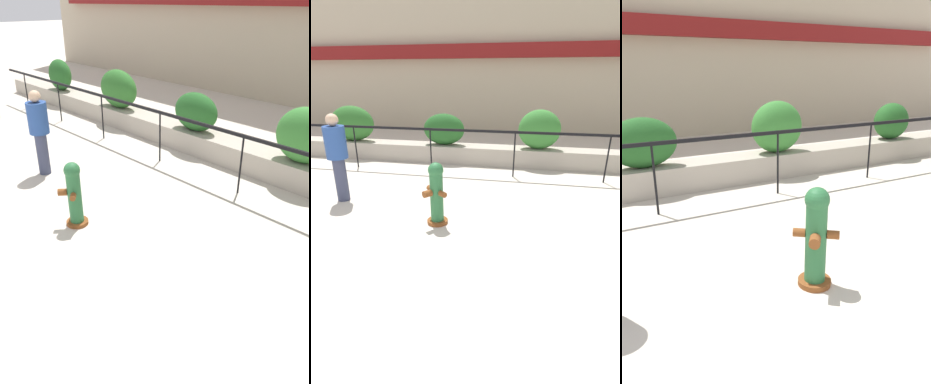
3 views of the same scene
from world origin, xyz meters
TOP-DOWN VIEW (x-y plane):
  - planter_wall_low at (0.00, 6.00)m, footprint 18.00×0.70m
  - fence_railing_segment at (-0.00, 4.90)m, footprint 15.00×0.05m
  - hedge_bush_2 at (0.05, 6.00)m, footprint 1.20×0.61m
  - hedge_bush_3 at (2.73, 6.00)m, footprint 1.12×0.70m
  - hedge_bush_4 at (5.95, 6.00)m, footprint 0.95×0.69m
  - fire_hydrant at (1.02, 2.07)m, footprint 0.49×0.49m

SIDE VIEW (x-z plane):
  - planter_wall_low at x=0.00m, z-range 0.00..0.50m
  - fire_hydrant at x=1.02m, z-range 0.01..1.09m
  - hedge_bush_4 at x=5.95m, z-range 0.50..1.37m
  - hedge_bush_2 at x=0.05m, z-range 0.50..1.38m
  - fence_railing_segment at x=0.00m, z-range 0.44..1.59m
  - hedge_bush_3 at x=2.73m, z-range 0.50..1.55m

